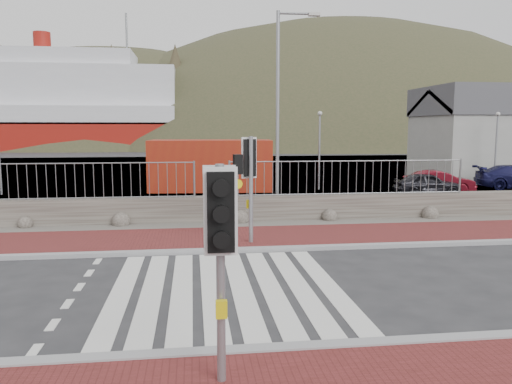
{
  "coord_description": "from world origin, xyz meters",
  "views": [
    {
      "loc": [
        -0.65,
        -9.8,
        3.26
      ],
      "look_at": [
        0.99,
        3.0,
        1.59
      ],
      "focal_mm": 35.0,
      "sensor_mm": 36.0,
      "label": 1
    }
  ],
  "objects": [
    {
      "name": "stone_wall",
      "position": [
        0.0,
        7.3,
        0.45
      ],
      "size": [
        40.0,
        0.6,
        0.9
      ],
      "primitive_type": "cube",
      "color": "#4A433D",
      "rests_on": "ground"
    },
    {
      "name": "ground",
      "position": [
        0.0,
        0.0,
        0.0
      ],
      "size": [
        220.0,
        220.0,
        0.0
      ],
      "primitive_type": "plane",
      "color": "#28282B",
      "rests_on": "ground"
    },
    {
      "name": "ferry",
      "position": [
        -24.65,
        67.9,
        5.36
      ],
      "size": [
        50.0,
        16.0,
        20.0
      ],
      "color": "maroon",
      "rests_on": "ground"
    },
    {
      "name": "car_a",
      "position": [
        10.78,
        13.28,
        0.54
      ],
      "size": [
        3.23,
        1.41,
        1.08
      ],
      "primitive_type": "imported",
      "rotation": [
        0.0,
        0.0,
        1.53
      ],
      "color": "black",
      "rests_on": "ground"
    },
    {
      "name": "zebra_crossing",
      "position": [
        -0.0,
        0.0,
        0.01
      ],
      "size": [
        4.62,
        5.6,
        0.01
      ],
      "color": "silver",
      "rests_on": "ground"
    },
    {
      "name": "streetlight",
      "position": [
        2.55,
        8.09,
        4.13
      ],
      "size": [
        1.56,
        0.23,
        7.34
      ],
      "rotation": [
        0.0,
        0.0,
        -0.05
      ],
      "color": "gray",
      "rests_on": "ground"
    },
    {
      "name": "shipping_container",
      "position": [
        0.31,
        16.44,
        1.31
      ],
      "size": [
        6.48,
        3.08,
        2.63
      ],
      "primitive_type": "cube",
      "rotation": [
        0.0,
        0.0,
        -0.07
      ],
      "color": "#9E3711",
      "rests_on": "ground"
    },
    {
      "name": "kerb_near",
      "position": [
        0.0,
        -3.0,
        0.05
      ],
      "size": [
        40.0,
        0.25,
        0.12
      ],
      "primitive_type": "cube",
      "color": "gray",
      "rests_on": "ground"
    },
    {
      "name": "traffic_signal_far",
      "position": [
        0.9,
        3.78,
        2.19
      ],
      "size": [
        0.75,
        0.38,
        3.03
      ],
      "rotation": [
        0.0,
        0.0,
        3.39
      ],
      "color": "gray",
      "rests_on": "ground"
    },
    {
      "name": "sidewalk_far",
      "position": [
        0.0,
        4.5,
        0.04
      ],
      "size": [
        40.0,
        3.0,
        0.08
      ],
      "primitive_type": "cube",
      "color": "maroon",
      "rests_on": "ground"
    },
    {
      "name": "water",
      "position": [
        0.0,
        62.9,
        0.0
      ],
      "size": [
        220.0,
        50.0,
        0.05
      ],
      "primitive_type": "cube",
      "color": "#3F4C54",
      "rests_on": "ground"
    },
    {
      "name": "car_b",
      "position": [
        11.7,
        13.87,
        0.56
      ],
      "size": [
        3.52,
        1.61,
        1.12
      ],
      "primitive_type": "imported",
      "rotation": [
        0.0,
        0.0,
        1.44
      ],
      "color": "#5E0D18",
      "rests_on": "ground"
    },
    {
      "name": "traffic_signal_near",
      "position": [
        -0.33,
        -3.83,
        2.04
      ],
      "size": [
        0.41,
        0.25,
        2.83
      ],
      "rotation": [
        0.0,
        0.0,
        -0.01
      ],
      "color": "gray",
      "rests_on": "ground"
    },
    {
      "name": "railing",
      "position": [
        0.0,
        7.15,
        1.82
      ],
      "size": [
        18.07,
        0.07,
        1.22
      ],
      "color": "gray",
      "rests_on": "stone_wall"
    },
    {
      "name": "gravel_strip",
      "position": [
        0.0,
        6.5,
        0.03
      ],
      "size": [
        40.0,
        1.5,
        0.06
      ],
      "primitive_type": "cube",
      "color": "#59544C",
      "rests_on": "ground"
    },
    {
      "name": "kerb_far",
      "position": [
        0.0,
        3.0,
        0.05
      ],
      "size": [
        40.0,
        0.25,
        0.12
      ],
      "primitive_type": "cube",
      "color": "gray",
      "rests_on": "ground"
    },
    {
      "name": "hills_backdrop",
      "position": [
        6.74,
        87.9,
        -23.05
      ],
      "size": [
        254.0,
        90.0,
        100.0
      ],
      "color": "#323721",
      "rests_on": "ground"
    },
    {
      "name": "quay",
      "position": [
        0.0,
        27.9,
        0.0
      ],
      "size": [
        120.0,
        40.0,
        0.5
      ],
      "primitive_type": "cube",
      "color": "#4C4C4F",
      "rests_on": "ground"
    }
  ]
}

